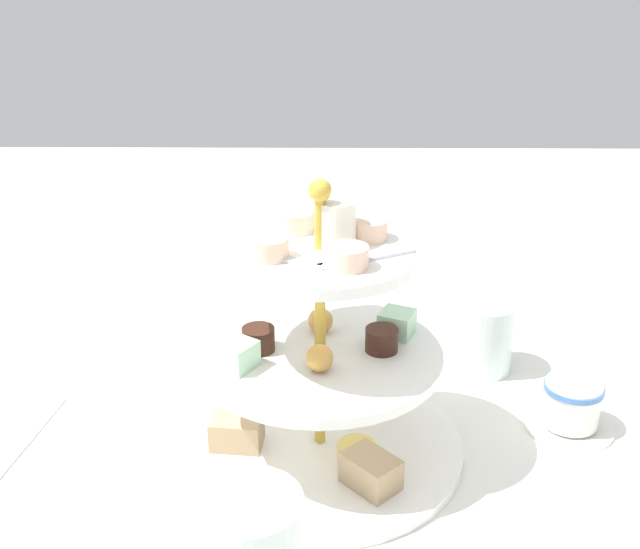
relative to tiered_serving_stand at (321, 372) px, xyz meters
The scene contains 6 objects.
ground_plane 0.09m from the tiered_serving_stand, behind, with size 2.40×2.40×0.00m, color silver.
tiered_serving_stand is the anchor object (origin of this frame).
water_glass_short_left 0.25m from the tiered_serving_stand, 40.26° to the left, with size 0.06×0.06×0.08m, color silver.
teacup_with_saucer 0.26m from the tiered_serving_stand, ahead, with size 0.09×0.09×0.05m.
butter_knife_left 0.31m from the tiered_serving_stand, behind, with size 0.17×0.01×0.00m, color silver.
water_glass_mid_back 0.22m from the tiered_serving_stand, 97.61° to the left, with size 0.06×0.06×0.09m, color silver.
Camera 1 is at (0.01, -0.61, 0.45)m, focal length 42.59 mm.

